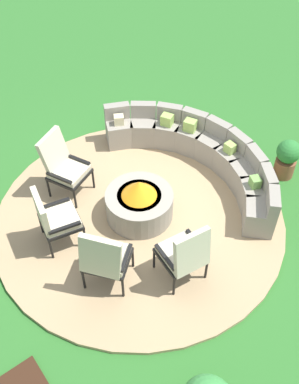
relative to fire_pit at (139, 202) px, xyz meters
name	(u,v)px	position (x,y,z in m)	size (l,w,h in m)	color
ground_plane	(140,217)	(0.00, 0.00, -0.34)	(24.00, 24.00, 0.00)	#2D6B28
patio_circle	(140,215)	(0.00, 0.00, -0.31)	(4.62, 4.62, 0.06)	tan
fire_pit	(139,202)	(0.00, 0.00, 0.00)	(1.06, 1.06, 0.73)	gray
curved_stone_bench	(200,154)	(-0.27, 1.51, 0.02)	(3.62, 1.61, 0.75)	gray
lounge_chair_front_left	(63,165)	(-1.18, -0.64, 0.29)	(0.77, 0.76, 1.13)	black
lounge_chair_front_right	(54,217)	(-0.32, -1.29, 0.26)	(0.67, 0.66, 1.04)	black
lounge_chair_back_left	(105,258)	(0.74, -1.11, 0.29)	(0.80, 0.81, 1.14)	black
lounge_chair_back_right	(185,253)	(1.32, -0.21, 0.27)	(0.66, 0.63, 1.07)	black
potted_plant_2	(287,157)	(0.74, 2.60, 0.06)	(0.41, 0.41, 0.74)	brown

